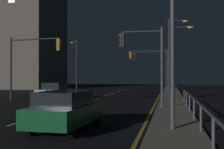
{
  "coord_description": "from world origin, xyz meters",
  "views": [
    {
      "loc": [
        6.87,
        -3.96,
        2.17
      ],
      "look_at": [
        0.78,
        27.99,
        2.32
      ],
      "focal_mm": 48.35,
      "sensor_mm": 36.0,
      "label": 1
    }
  ],
  "objects_px": {
    "car": "(66,110)",
    "street_lamp_corner": "(76,60)",
    "street_lamp_mid_block": "(177,54)",
    "street_lamp_across_street": "(171,24)",
    "traffic_light_far_right": "(152,62)",
    "traffic_light_near_left": "(32,55)",
    "traffic_light_mid_right": "(150,61)",
    "street_lamp_far_end": "(172,50)",
    "car_oncoming": "(54,91)",
    "traffic_light_far_center": "(143,52)"
  },
  "relations": [
    {
      "from": "car_oncoming",
      "to": "street_lamp_across_street",
      "type": "xyz_separation_m",
      "value": [
        9.99,
        -13.48,
        3.31
      ]
    },
    {
      "from": "car",
      "to": "street_lamp_mid_block",
      "type": "bearing_deg",
      "value": 73.84
    },
    {
      "from": "traffic_light_mid_right",
      "to": "street_lamp_mid_block",
      "type": "height_order",
      "value": "street_lamp_mid_block"
    },
    {
      "from": "traffic_light_far_center",
      "to": "street_lamp_corner",
      "type": "bearing_deg",
      "value": 116.81
    },
    {
      "from": "traffic_light_near_left",
      "to": "traffic_light_far_right",
      "type": "bearing_deg",
      "value": 59.29
    },
    {
      "from": "traffic_light_far_center",
      "to": "traffic_light_near_left",
      "type": "bearing_deg",
      "value": 158.56
    },
    {
      "from": "traffic_light_near_left",
      "to": "traffic_light_mid_right",
      "type": "distance_m",
      "value": 19.26
    },
    {
      "from": "car",
      "to": "street_lamp_corner",
      "type": "distance_m",
      "value": 34.43
    },
    {
      "from": "traffic_light_far_right",
      "to": "traffic_light_near_left",
      "type": "height_order",
      "value": "traffic_light_far_right"
    },
    {
      "from": "traffic_light_far_right",
      "to": "street_lamp_mid_block",
      "type": "xyz_separation_m",
      "value": [
        2.83,
        -11.02,
        0.18
      ]
    },
    {
      "from": "traffic_light_far_center",
      "to": "street_lamp_corner",
      "type": "xyz_separation_m",
      "value": [
        -12.36,
        24.46,
        0.88
      ]
    },
    {
      "from": "traffic_light_far_center",
      "to": "street_lamp_across_street",
      "type": "distance_m",
      "value": 8.33
    },
    {
      "from": "street_lamp_across_street",
      "to": "traffic_light_far_right",
      "type": "bearing_deg",
      "value": 94.62
    },
    {
      "from": "traffic_light_near_left",
      "to": "street_lamp_corner",
      "type": "distance_m",
      "value": 20.92
    },
    {
      "from": "traffic_light_far_center",
      "to": "traffic_light_mid_right",
      "type": "relative_size",
      "value": 0.92
    },
    {
      "from": "street_lamp_corner",
      "to": "street_lamp_across_street",
      "type": "xyz_separation_m",
      "value": [
        14.11,
        -32.59,
        -0.47
      ]
    },
    {
      "from": "street_lamp_mid_block",
      "to": "street_lamp_corner",
      "type": "xyz_separation_m",
      "value": [
        -14.75,
        16.43,
        0.5
      ]
    },
    {
      "from": "traffic_light_far_right",
      "to": "traffic_light_mid_right",
      "type": "xyz_separation_m",
      "value": [
        -0.44,
        1.91,
        0.22
      ]
    },
    {
      "from": "car",
      "to": "traffic_light_mid_right",
      "type": "distance_m",
      "value": 29.44
    },
    {
      "from": "street_lamp_corner",
      "to": "street_lamp_across_street",
      "type": "distance_m",
      "value": 35.52
    },
    {
      "from": "traffic_light_far_center",
      "to": "traffic_light_far_right",
      "type": "bearing_deg",
      "value": 91.33
    },
    {
      "from": "traffic_light_near_left",
      "to": "street_lamp_far_end",
      "type": "bearing_deg",
      "value": 30.38
    },
    {
      "from": "street_lamp_corner",
      "to": "traffic_light_far_center",
      "type": "bearing_deg",
      "value": -63.19
    },
    {
      "from": "car_oncoming",
      "to": "street_lamp_across_street",
      "type": "bearing_deg",
      "value": -53.45
    },
    {
      "from": "traffic_light_far_center",
      "to": "street_lamp_mid_block",
      "type": "relative_size",
      "value": 0.79
    },
    {
      "from": "traffic_light_far_right",
      "to": "street_lamp_corner",
      "type": "xyz_separation_m",
      "value": [
        -11.92,
        5.41,
        0.68
      ]
    },
    {
      "from": "street_lamp_mid_block",
      "to": "traffic_light_far_center",
      "type": "bearing_deg",
      "value": -106.55
    },
    {
      "from": "car",
      "to": "street_lamp_corner",
      "type": "xyz_separation_m",
      "value": [
        -10.03,
        32.72,
        3.79
      ]
    },
    {
      "from": "traffic_light_mid_right",
      "to": "street_lamp_across_street",
      "type": "height_order",
      "value": "street_lamp_across_street"
    },
    {
      "from": "car",
      "to": "car_oncoming",
      "type": "height_order",
      "value": "same"
    },
    {
      "from": "car_oncoming",
      "to": "street_lamp_mid_block",
      "type": "relative_size",
      "value": 0.68
    },
    {
      "from": "traffic_light_far_right",
      "to": "traffic_light_far_center",
      "type": "bearing_deg",
      "value": -88.67
    },
    {
      "from": "traffic_light_near_left",
      "to": "street_lamp_far_end",
      "type": "distance_m",
      "value": 13.32
    },
    {
      "from": "car",
      "to": "traffic_light_far_center",
      "type": "height_order",
      "value": "traffic_light_far_center"
    },
    {
      "from": "street_lamp_far_end",
      "to": "street_lamp_corner",
      "type": "height_order",
      "value": "street_lamp_far_end"
    },
    {
      "from": "street_lamp_far_end",
      "to": "traffic_light_far_right",
      "type": "bearing_deg",
      "value": 105.53
    },
    {
      "from": "traffic_light_mid_right",
      "to": "street_lamp_corner",
      "type": "bearing_deg",
      "value": 163.04
    },
    {
      "from": "car",
      "to": "street_lamp_corner",
      "type": "bearing_deg",
      "value": 107.04
    },
    {
      "from": "car_oncoming",
      "to": "traffic_light_near_left",
      "type": "distance_m",
      "value": 3.7
    },
    {
      "from": "street_lamp_across_street",
      "to": "traffic_light_near_left",
      "type": "bearing_deg",
      "value": 133.54
    },
    {
      "from": "traffic_light_near_left",
      "to": "street_lamp_mid_block",
      "type": "height_order",
      "value": "street_lamp_mid_block"
    },
    {
      "from": "car",
      "to": "traffic_light_far_right",
      "type": "height_order",
      "value": "traffic_light_far_right"
    },
    {
      "from": "traffic_light_far_right",
      "to": "traffic_light_near_left",
      "type": "relative_size",
      "value": 0.97
    },
    {
      "from": "traffic_light_mid_right",
      "to": "street_lamp_across_street",
      "type": "bearing_deg",
      "value": -84.82
    },
    {
      "from": "car",
      "to": "traffic_light_mid_right",
      "type": "xyz_separation_m",
      "value": [
        1.45,
        29.22,
        3.33
      ]
    },
    {
      "from": "traffic_light_far_right",
      "to": "street_lamp_across_street",
      "type": "distance_m",
      "value": 27.27
    },
    {
      "from": "car_oncoming",
      "to": "traffic_light_near_left",
      "type": "xyz_separation_m",
      "value": [
        -1.29,
        -1.6,
        3.08
      ]
    },
    {
      "from": "car_oncoming",
      "to": "street_lamp_across_street",
      "type": "relative_size",
      "value": 0.67
    },
    {
      "from": "street_lamp_across_street",
      "to": "car",
      "type": "bearing_deg",
      "value": -178.18
    },
    {
      "from": "street_lamp_far_end",
      "to": "street_lamp_across_street",
      "type": "relative_size",
      "value": 1.15
    }
  ]
}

